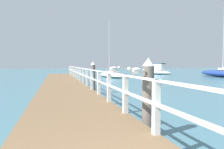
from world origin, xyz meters
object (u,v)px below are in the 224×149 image
at_px(boat_1, 156,70).
at_px(seagull_background, 114,69).
at_px(dock_piling_near, 148,98).
at_px(boat_2, 111,75).
at_px(seagull_foreground, 136,70).
at_px(dock_piling_far, 93,78).

bearing_deg(boat_1, seagull_background, 42.21).
relative_size(dock_piling_near, boat_2, 0.26).
bearing_deg(seagull_foreground, boat_1, -35.97).
bearing_deg(seagull_background, boat_2, 163.25).
bearing_deg(boat_2, boat_1, 19.14).
relative_size(seagull_foreground, boat_2, 0.06).
xyz_separation_m(dock_piling_near, boat_2, (5.04, 21.04, -0.63)).
distance_m(dock_piling_near, dock_piling_far, 7.16).
xyz_separation_m(seagull_foreground, seagull_background, (0.02, 1.75, 0.00)).
distance_m(boat_1, boat_2, 11.36).
height_order(dock_piling_far, boat_2, boat_2).
bearing_deg(boat_2, seagull_foreground, -113.85).
relative_size(dock_piling_near, boat_1, 0.28).
bearing_deg(dock_piling_far, seagull_foreground, -93.05).
bearing_deg(dock_piling_far, seagull_background, -93.83).
distance_m(seagull_foreground, boat_2, 21.90).
height_order(dock_piling_near, dock_piling_far, same).
relative_size(dock_piling_near, seagull_background, 4.10).
relative_size(dock_piling_far, seagull_foreground, 4.09).
height_order(dock_piling_near, seagull_background, dock_piling_near).
bearing_deg(dock_piling_far, dock_piling_near, -90.00).
height_order(dock_piling_far, seagull_background, dock_piling_far).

